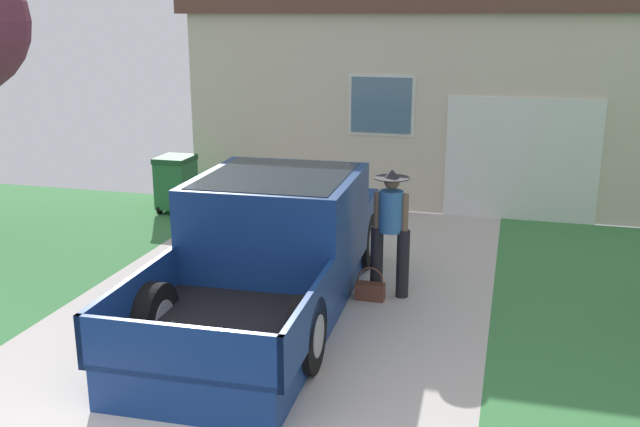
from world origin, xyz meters
name	(u,v)px	position (x,y,z in m)	size (l,w,h in m)	color
pickup_truck	(276,246)	(-0.07, 4.27, 0.74)	(2.22, 5.15, 1.62)	navy
person_with_hat	(391,228)	(1.29, 4.84, 0.91)	(0.51, 0.45, 1.68)	black
handbag	(370,290)	(1.08, 4.62, 0.13)	(0.37, 0.17, 0.44)	brown
house_with_garage	(467,80)	(1.64, 12.34, 2.16)	(10.50, 6.83, 4.28)	beige
wheeled_trash_bin	(176,182)	(-3.25, 7.92, 0.56)	(0.60, 0.72, 1.04)	#286B38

